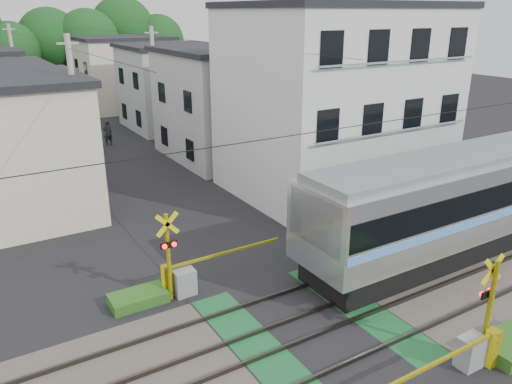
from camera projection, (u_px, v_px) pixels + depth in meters
ground at (311, 326)px, 14.93m from camera, size 120.00×120.00×0.00m
track_bed at (311, 325)px, 14.92m from camera, size 120.00×120.00×0.14m
crossing_signal_near at (476, 344)px, 13.01m from camera, size 4.74×0.65×3.09m
crossing_signal_far at (181, 276)px, 16.37m from camera, size 4.74×0.65×3.09m
apartment_block at (335, 100)px, 25.12m from camera, size 10.20×8.36×9.30m
houses_row at (90, 97)px, 34.79m from camera, size 22.07×31.35×6.80m
tree_hill at (28, 50)px, 52.01m from camera, size 40.00×12.03×11.12m
catenary at (458, 176)px, 16.62m from camera, size 60.00×5.04×7.00m
utility_poles at (80, 92)px, 31.52m from camera, size 7.90×42.00×8.00m
pedestrian at (108, 133)px, 34.85m from camera, size 0.72×0.55×1.79m
weed_patches at (358, 305)px, 15.65m from camera, size 10.25×8.80×0.40m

